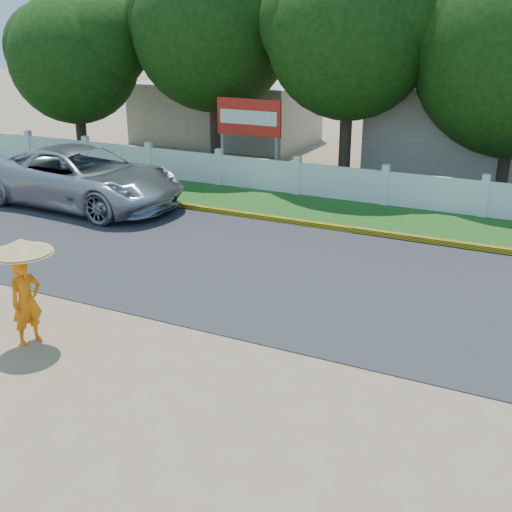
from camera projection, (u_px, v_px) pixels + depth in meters
The scene contains 10 objects.
ground at pixel (205, 363), 11.02m from camera, with size 120.00×120.00×0.00m, color #9E8460.
road at pixel (304, 275), 14.80m from camera, with size 60.00×7.00×0.02m, color #38383A.
grass_verge at pixel (370, 216), 19.22m from camera, with size 60.00×3.50×0.03m, color #2D601E.
curb at pixel (353, 230), 17.77m from camera, with size 40.00×0.18×0.16m, color yellow.
fence at pixel (385, 188), 20.26m from camera, with size 40.00×0.10×1.10m, color silver.
building_far at pixel (226, 113), 30.69m from camera, with size 8.00×5.00×2.80m, color #B7AD99.
vehicle at pixel (82, 177), 20.06m from camera, with size 3.08×6.68×1.86m, color #A9ACB1.
monk_with_parasol at pixel (24, 276), 11.30m from camera, with size 1.10×1.10×1.99m.
billboard at pixel (249, 122), 22.87m from camera, with size 2.50×0.13×2.95m.
tree_row at pixel (453, 33), 20.98m from camera, with size 34.42×8.18×9.68m.
Camera 1 is at (5.10, -8.31, 5.53)m, focal length 45.00 mm.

